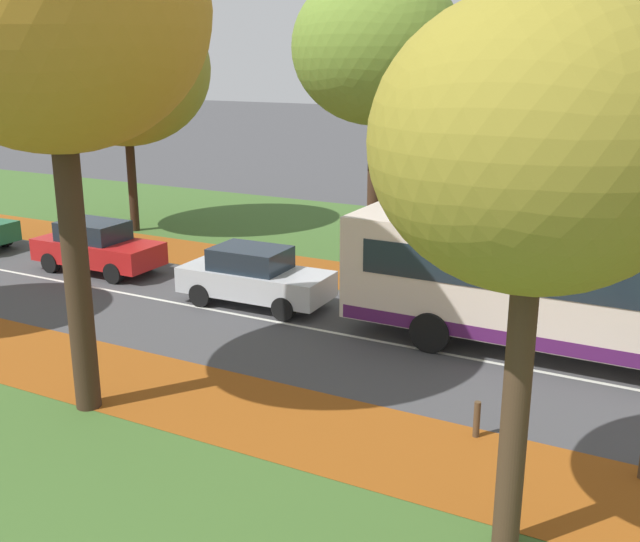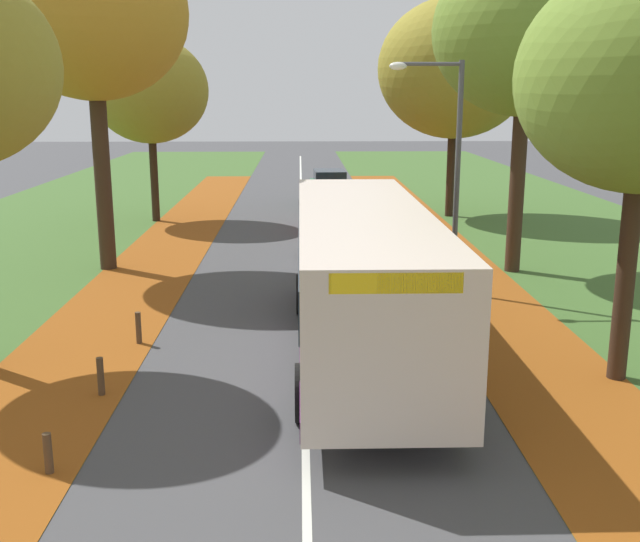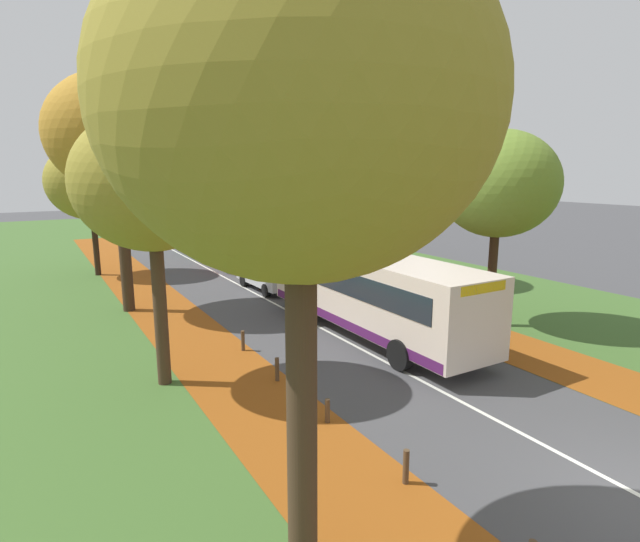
{
  "view_description": "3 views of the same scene",
  "coord_description": "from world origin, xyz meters",
  "px_view_note": "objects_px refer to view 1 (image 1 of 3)",
  "views": [
    {
      "loc": [
        -15.58,
        7.83,
        6.65
      ],
      "look_at": [
        -0.68,
        15.79,
        1.77
      ],
      "focal_mm": 42.0,
      "sensor_mm": 36.0,
      "label": 1
    },
    {
      "loc": [
        -0.06,
        -4.14,
        5.19
      ],
      "look_at": [
        0.35,
        11.06,
        1.57
      ],
      "focal_mm": 42.0,
      "sensor_mm": 36.0,
      "label": 2
    },
    {
      "loc": [
        -9.33,
        -3.9,
        5.95
      ],
      "look_at": [
        1.63,
        14.69,
        1.57
      ],
      "focal_mm": 28.0,
      "sensor_mm": 36.0,
      "label": 3
    }
  ],
  "objects_px": {
    "car_silver_lead": "(254,276)",
    "tree_right_far": "(124,68)",
    "streetlamp_right": "(418,166)",
    "bus": "(573,286)",
    "tree_left_mid": "(52,12)",
    "bollard_fifth": "(477,419)",
    "car_red_following": "(97,247)",
    "tree_left_near": "(537,145)",
    "tree_right_mid": "(377,48)"
  },
  "relations": [
    {
      "from": "tree_right_mid",
      "to": "bus",
      "type": "xyz_separation_m",
      "value": [
        -5.12,
        -7.18,
        -5.16
      ]
    },
    {
      "from": "tree_right_far",
      "to": "tree_left_mid",
      "type": "bearing_deg",
      "value": -141.82
    },
    {
      "from": "tree_left_mid",
      "to": "car_silver_lead",
      "type": "height_order",
      "value": "tree_left_mid"
    },
    {
      "from": "tree_right_far",
      "to": "bollard_fifth",
      "type": "xyz_separation_m",
      "value": [
        -9.9,
        -16.75,
        -5.84
      ]
    },
    {
      "from": "bus",
      "to": "car_silver_lead",
      "type": "xyz_separation_m",
      "value": [
        -0.25,
        8.34,
        -0.89
      ]
    },
    {
      "from": "tree_left_near",
      "to": "tree_right_far",
      "type": "bearing_deg",
      "value": 54.65
    },
    {
      "from": "car_silver_lead",
      "to": "bollard_fifth",
      "type": "bearing_deg",
      "value": -120.2
    },
    {
      "from": "tree_right_mid",
      "to": "tree_right_far",
      "type": "bearing_deg",
      "value": 89.38
    },
    {
      "from": "tree_left_near",
      "to": "bollard_fifth",
      "type": "distance_m",
      "value": 6.15
    },
    {
      "from": "car_red_following",
      "to": "tree_right_far",
      "type": "bearing_deg",
      "value": 30.16
    },
    {
      "from": "tree_left_mid",
      "to": "tree_right_far",
      "type": "relative_size",
      "value": 1.08
    },
    {
      "from": "tree_left_near",
      "to": "tree_right_far",
      "type": "height_order",
      "value": "tree_right_far"
    },
    {
      "from": "bus",
      "to": "car_red_following",
      "type": "xyz_separation_m",
      "value": [
        0.2,
        14.56,
        -0.89
      ]
    },
    {
      "from": "tree_right_mid",
      "to": "bollard_fifth",
      "type": "distance_m",
      "value": 13.41
    },
    {
      "from": "bollard_fifth",
      "to": "bus",
      "type": "xyz_separation_m",
      "value": [
        4.68,
        -0.73,
        1.35
      ]
    },
    {
      "from": "tree_left_mid",
      "to": "bus",
      "type": "distance_m",
      "value": 11.96
    },
    {
      "from": "tree_left_near",
      "to": "car_silver_lead",
      "type": "height_order",
      "value": "tree_left_near"
    },
    {
      "from": "car_red_following",
      "to": "car_silver_lead",
      "type": "bearing_deg",
      "value": -94.06
    },
    {
      "from": "bollard_fifth",
      "to": "car_silver_lead",
      "type": "xyz_separation_m",
      "value": [
        4.43,
        7.61,
        0.46
      ]
    },
    {
      "from": "tree_left_near",
      "to": "car_red_following",
      "type": "height_order",
      "value": "tree_left_near"
    },
    {
      "from": "car_silver_lead",
      "to": "car_red_following",
      "type": "bearing_deg",
      "value": 85.94
    },
    {
      "from": "tree_left_mid",
      "to": "bus",
      "type": "height_order",
      "value": "tree_left_mid"
    },
    {
      "from": "car_red_following",
      "to": "bollard_fifth",
      "type": "bearing_deg",
      "value": -109.41
    },
    {
      "from": "tree_left_mid",
      "to": "bollard_fifth",
      "type": "distance_m",
      "value": 10.26
    },
    {
      "from": "tree_left_mid",
      "to": "tree_right_mid",
      "type": "relative_size",
      "value": 1.06
    },
    {
      "from": "tree_left_near",
      "to": "car_silver_lead",
      "type": "distance_m",
      "value": 12.49
    },
    {
      "from": "car_red_following",
      "to": "bus",
      "type": "bearing_deg",
      "value": -90.77
    },
    {
      "from": "car_silver_lead",
      "to": "car_red_following",
      "type": "height_order",
      "value": "same"
    },
    {
      "from": "streetlamp_right",
      "to": "car_red_following",
      "type": "xyz_separation_m",
      "value": [
        -2.3,
        9.84,
        -2.92
      ]
    },
    {
      "from": "tree_left_mid",
      "to": "streetlamp_right",
      "type": "distance_m",
      "value": 10.69
    },
    {
      "from": "tree_left_near",
      "to": "streetlamp_right",
      "type": "height_order",
      "value": "tree_left_near"
    },
    {
      "from": "streetlamp_right",
      "to": "bus",
      "type": "distance_m",
      "value": 5.71
    },
    {
      "from": "car_silver_lead",
      "to": "car_red_following",
      "type": "relative_size",
      "value": 1.01
    },
    {
      "from": "tree_right_mid",
      "to": "tree_right_far",
      "type": "distance_m",
      "value": 10.32
    },
    {
      "from": "tree_right_mid",
      "to": "car_silver_lead",
      "type": "relative_size",
      "value": 2.18
    },
    {
      "from": "tree_left_mid",
      "to": "car_silver_lead",
      "type": "bearing_deg",
      "value": 4.4
    },
    {
      "from": "tree_right_far",
      "to": "car_red_following",
      "type": "height_order",
      "value": "tree_right_far"
    },
    {
      "from": "tree_left_near",
      "to": "car_red_following",
      "type": "relative_size",
      "value": 1.78
    },
    {
      "from": "tree_right_far",
      "to": "car_silver_lead",
      "type": "bearing_deg",
      "value": -120.91
    },
    {
      "from": "tree_right_mid",
      "to": "car_silver_lead",
      "type": "bearing_deg",
      "value": 167.79
    },
    {
      "from": "tree_right_far",
      "to": "bus",
      "type": "xyz_separation_m",
      "value": [
        -5.23,
        -17.48,
        -4.49
      ]
    },
    {
      "from": "car_silver_lead",
      "to": "tree_right_far",
      "type": "bearing_deg",
      "value": 59.09
    },
    {
      "from": "tree_right_far",
      "to": "car_silver_lead",
      "type": "xyz_separation_m",
      "value": [
        -5.47,
        -9.14,
        -5.38
      ]
    },
    {
      "from": "bus",
      "to": "tree_right_mid",
      "type": "bearing_deg",
      "value": 54.53
    },
    {
      "from": "tree_left_near",
      "to": "tree_left_mid",
      "type": "height_order",
      "value": "tree_left_mid"
    },
    {
      "from": "tree_left_near",
      "to": "tree_right_mid",
      "type": "relative_size",
      "value": 0.81
    },
    {
      "from": "bollard_fifth",
      "to": "streetlamp_right",
      "type": "distance_m",
      "value": 8.88
    },
    {
      "from": "tree_left_near",
      "to": "tree_left_mid",
      "type": "xyz_separation_m",
      "value": [
        0.5,
        8.37,
        1.74
      ]
    },
    {
      "from": "tree_left_mid",
      "to": "bus",
      "type": "relative_size",
      "value": 0.95
    },
    {
      "from": "tree_right_far",
      "to": "streetlamp_right",
      "type": "distance_m",
      "value": 13.28
    }
  ]
}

